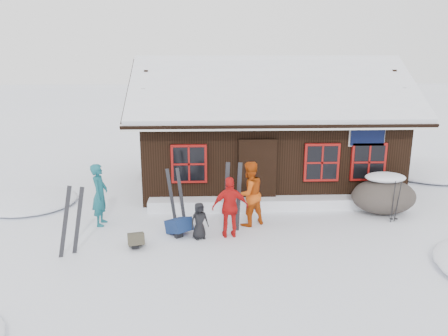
% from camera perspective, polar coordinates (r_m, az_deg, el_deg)
% --- Properties ---
extents(ground, '(120.00, 120.00, 0.00)m').
position_cam_1_polar(ground, '(10.85, 1.01, -9.45)').
color(ground, white).
rests_on(ground, ground).
extents(mountain_hut, '(8.90, 6.09, 4.42)m').
position_cam_1_polar(mountain_hut, '(15.29, 5.53, 3.78)').
color(mountain_hut, black).
rests_on(mountain_hut, ground).
extents(snow_drift, '(7.60, 0.60, 0.35)m').
position_cam_1_polar(snow_drift, '(13.04, 7.02, -4.54)').
color(snow_drift, white).
rests_on(snow_drift, ground).
extents(snow_mounds, '(20.60, 13.20, 0.48)m').
position_cam_1_polar(snow_mounds, '(12.77, 7.96, -5.83)').
color(snow_mounds, white).
rests_on(snow_mounds, ground).
extents(skier_teal, '(0.42, 0.62, 1.67)m').
position_cam_1_polar(skier_teal, '(12.01, -15.92, -3.36)').
color(skier_teal, '#155A65').
rests_on(skier_teal, ground).
extents(skier_orange_left, '(1.06, 0.98, 1.74)m').
position_cam_1_polar(skier_orange_left, '(11.54, 3.29, -3.37)').
color(skier_orange_left, '#BF470D').
rests_on(skier_orange_left, ground).
extents(skier_orange_right, '(0.93, 0.45, 1.55)m').
position_cam_1_polar(skier_orange_right, '(10.80, 0.82, -5.15)').
color(skier_orange_right, red).
rests_on(skier_orange_right, ground).
extents(skier_crouched, '(0.53, 0.45, 0.93)m').
position_cam_1_polar(skier_crouched, '(10.81, -3.23, -6.90)').
color(skier_crouched, black).
rests_on(skier_crouched, ground).
extents(boulder, '(1.82, 1.36, 1.07)m').
position_cam_1_polar(boulder, '(13.28, 20.13, -3.34)').
color(boulder, '#483F39').
rests_on(boulder, ground).
extents(ski_pair_left, '(0.68, 0.26, 1.67)m').
position_cam_1_polar(ski_pair_left, '(10.42, -19.28, -6.64)').
color(ski_pair_left, black).
rests_on(ski_pair_left, ground).
extents(ski_pair_mid, '(0.53, 0.12, 1.58)m').
position_cam_1_polar(ski_pair_mid, '(11.77, -6.25, -3.73)').
color(ski_pair_mid, black).
rests_on(ski_pair_mid, ground).
extents(ski_pair_right, '(0.49, 0.08, 1.87)m').
position_cam_1_polar(ski_pair_right, '(11.12, 1.12, -3.96)').
color(ski_pair_right, black).
rests_on(ski_pair_right, ground).
extents(ski_poles, '(0.21, 0.10, 1.19)m').
position_cam_1_polar(ski_poles, '(12.70, 21.48, -4.20)').
color(ski_poles, black).
rests_on(ski_poles, ground).
extents(backpack_blue, '(0.74, 0.78, 0.34)m').
position_cam_1_polar(backpack_blue, '(11.18, -5.89, -7.86)').
color(backpack_blue, '#12244F').
rests_on(backpack_blue, ground).
extents(backpack_olive, '(0.48, 0.57, 0.27)m').
position_cam_1_polar(backpack_olive, '(10.67, -11.42, -9.39)').
color(backpack_olive, '#3D392B').
rests_on(backpack_olive, ground).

